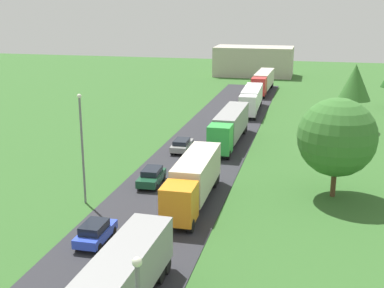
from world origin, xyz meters
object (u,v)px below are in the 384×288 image
object	(u,v)px
tree_oak	(355,82)
truck_fourth	(251,98)
distant_building	(254,61)
tree_birch	(337,137)
truck_third	(230,125)
truck_second	(194,179)
lamppost_second	(82,144)
truck_fifth	(263,81)
car_fourth	(152,176)
car_fifth	(182,145)
car_third	(95,232)

from	to	relation	value
tree_oak	truck_fourth	bearing A→B (deg)	150.01
tree_oak	distant_building	distance (m)	50.79
tree_birch	truck_third	bearing A→B (deg)	127.92
truck_second	distant_building	bearing A→B (deg)	93.11
truck_second	truck_fourth	xyz separation A→B (m)	(0.14, 37.60, -0.09)
lamppost_second	tree_oak	bearing A→B (deg)	53.64
truck_third	lamppost_second	xyz separation A→B (m)	(-8.69, -21.11, 2.92)
truck_third	truck_fifth	xyz separation A→B (m)	(0.27, 36.17, -0.04)
truck_third	truck_fifth	distance (m)	36.17
truck_fifth	tree_birch	distance (m)	52.20
tree_oak	car_fourth	bearing A→B (deg)	-126.19
truck_third	car_fourth	bearing A→B (deg)	-106.32
car_fourth	tree_oak	distance (m)	32.71
truck_fifth	truck_third	bearing A→B (deg)	-90.43
truck_fifth	distant_building	bearing A→B (deg)	101.38
truck_fifth	distant_building	world-z (taller)	distant_building
car_fifth	lamppost_second	size ratio (longest dim) A/B	0.48
lamppost_second	tree_birch	distance (m)	21.15
car_fourth	tree_birch	size ratio (longest dim) A/B	0.50
truck_fourth	distant_building	xyz separation A→B (m)	(-4.30, 39.04, 1.15)
truck_fourth	truck_fifth	size ratio (longest dim) A/B	0.89
car_third	tree_birch	bearing A→B (deg)	38.75
car_fifth	tree_birch	size ratio (longest dim) A/B	0.51
car_third	car_fourth	xyz separation A→B (m)	(0.23, 12.08, 0.00)
car_fourth	lamppost_second	world-z (taller)	lamppost_second
truck_fifth	lamppost_second	size ratio (longest dim) A/B	1.57
truck_second	truck_fifth	size ratio (longest dim) A/B	0.83
truck_second	car_third	bearing A→B (deg)	-119.77
tree_birch	distant_building	size ratio (longest dim) A/B	0.50
car_fifth	tree_oak	size ratio (longest dim) A/B	0.51
tree_oak	car_fifth	bearing A→B (deg)	-141.98
lamppost_second	tree_birch	size ratio (longest dim) A/B	1.07
truck_second	truck_fourth	world-z (taller)	truck_second
truck_fourth	tree_oak	world-z (taller)	tree_oak
tree_oak	distant_building	xyz separation A→B (m)	(-18.47, 47.22, -3.00)
car_fifth	lamppost_second	xyz separation A→B (m)	(-4.07, -16.52, 4.30)
car_fifth	lamppost_second	bearing A→B (deg)	-103.85
car_third	tree_birch	xyz separation A→B (m)	(16.31, 13.09, 4.42)
car_fifth	distant_building	distance (m)	62.17
car_fourth	lamppost_second	size ratio (longest dim) A/B	0.47
car_fourth	car_third	bearing A→B (deg)	-91.10
lamppost_second	car_fifth	bearing A→B (deg)	76.15
truck_fifth	car_fifth	distance (m)	41.08
truck_fifth	lamppost_second	xyz separation A→B (m)	(-8.97, -57.29, 2.96)
truck_second	truck_fourth	bearing A→B (deg)	89.79
truck_third	tree_oak	world-z (taller)	tree_oak
car_third	car_fourth	distance (m)	12.08
lamppost_second	distant_building	distance (m)	78.80
truck_second	car_fourth	bearing A→B (deg)	144.58
truck_third	car_fifth	bearing A→B (deg)	-135.15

